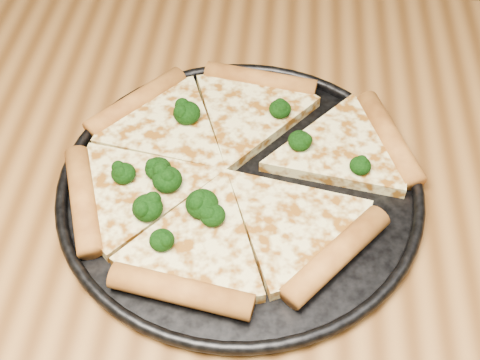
{
  "coord_description": "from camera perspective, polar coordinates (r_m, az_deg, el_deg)",
  "views": [
    {
      "loc": [
        0.07,
        -0.36,
        1.28
      ],
      "look_at": [
        0.03,
        0.07,
        0.77
      ],
      "focal_mm": 47.71,
      "sensor_mm": 36.0,
      "label": 1
    }
  ],
  "objects": [
    {
      "name": "pizza",
      "position": [
        0.68,
        -0.75,
        0.92
      ],
      "size": [
        0.39,
        0.35,
        0.03
      ],
      "rotation": [
        0.0,
        0.0,
        -0.18
      ],
      "color": "#E9DA8E",
      "rests_on": "pizza_pan"
    },
    {
      "name": "pizza_pan",
      "position": [
        0.68,
        -0.0,
        -0.45
      ],
      "size": [
        0.39,
        0.39,
        0.02
      ],
      "color": "black",
      "rests_on": "dining_table"
    },
    {
      "name": "broccoli_florets",
      "position": [
        0.66,
        -3.6,
        0.36
      ],
      "size": [
        0.27,
        0.22,
        0.03
      ],
      "color": "black",
      "rests_on": "pizza"
    },
    {
      "name": "dining_table",
      "position": [
        0.72,
        -3.05,
        -9.94
      ],
      "size": [
        1.2,
        0.9,
        0.75
      ],
      "color": "brown",
      "rests_on": "ground"
    }
  ]
}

